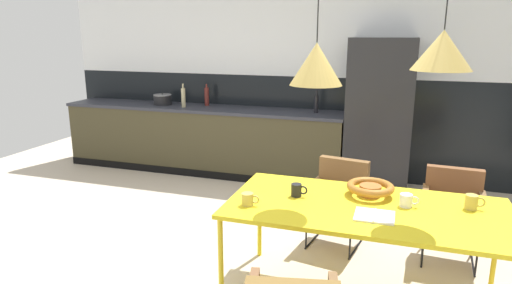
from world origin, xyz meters
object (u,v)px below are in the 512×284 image
Objects in this scene: armchair_corner_seat at (339,192)px; armchair_by_stool at (453,202)px; bottle_oil_tall at (316,104)px; dining_table at (367,212)px; pendant_lamp_over_table_near at (316,64)px; mug_wide_latte at (248,199)px; cooking_pot at (163,99)px; bottle_wine_green at (207,96)px; bottle_vinegar_dark at (183,97)px; open_book at (374,216)px; fruit_bowl at (370,188)px; refrigerator_column at (379,116)px; mug_tall_blue at (297,190)px; mug_glass_clear at (472,202)px; mug_short_terracotta at (407,200)px; pendant_lamp_over_table_far at (442,50)px.

armchair_by_stool is (0.95, 0.01, 0.02)m from armchair_corner_seat.
bottle_oil_tall is at bearing -44.57° from armchair_by_stool.
dining_table is 1.79× the size of pendant_lamp_over_table_near.
cooking_pot is at bearing 129.02° from mug_wide_latte.
bottle_wine_green is (-2.39, 2.65, 0.34)m from dining_table.
bottle_vinegar_dark is (-3.27, 1.50, 0.53)m from armchair_by_stool.
dining_table is 7.58× the size of open_book.
fruit_bowl is 3.43m from bottle_vinegar_dark.
bottle_wine_green reaches higher than bottle_oil_tall.
armchair_corner_seat is 6.17× the size of mug_wide_latte.
refrigerator_column is 6.58× the size of bottle_oil_tall.
mug_wide_latte is 0.45× the size of bottle_oil_tall.
mug_tall_blue is at bearing -54.11° from bottle_wine_green.
pendant_lamp_over_table_near is at bearing -79.89° from bottle_oil_tall.
mug_tall_blue reaches higher than armchair_corner_seat.
mug_glass_clear is at bearing -34.21° from bottle_vinegar_dark.
pendant_lamp_over_table_far reaches higher than mug_short_terracotta.
mug_wide_latte is at bearing -88.74° from bottle_oil_tall.
bottle_wine_green is (-3.03, 1.74, 0.52)m from armchair_by_stool.
dining_table is at bearing -47.94° from bottle_wine_green.
bottle_oil_tall is at bearing 113.71° from mug_short_terracotta.
pendant_lamp_over_table_near is (-0.32, -2.52, 0.77)m from refrigerator_column.
cooking_pot is at bearing 136.05° from pendant_lamp_over_table_near.
mug_wide_latte is at bearing -50.98° from cooking_pot.
pendant_lamp_over_table_far reaches higher than refrigerator_column.
cooking_pot is at bearing 143.14° from mug_short_terracotta.
refrigerator_column reaches higher than mug_short_terracotta.
refrigerator_column is at bearing -62.54° from armchair_by_stool.
cooking_pot is (-3.68, 2.36, 0.19)m from mug_glass_clear.
armchair_by_stool is 1.46m from mug_tall_blue.
mug_wide_latte reaches higher than dining_table.
bottle_vinegar_dark is 0.34m from bottle_wine_green.
cooking_pot reaches higher than dining_table.
refrigerator_column is at bearing -3.41° from bottle_wine_green.
bottle_vinegar_dark is 1.07× the size of bottle_wine_green.
fruit_bowl is 1.36× the size of open_book.
bottle_vinegar_dark is 1.79m from bottle_oil_tall.
mug_wide_latte reaches higher than armchair_by_stool.
armchair_by_stool is at bearing 41.82° from pendant_lamp_over_table_near.
mug_tall_blue is at bearing 44.37° from mug_wide_latte.
open_book reaches higher than dining_table.
bottle_wine_green is (-1.55, 0.08, 0.01)m from bottle_oil_tall.
refrigerator_column is 5.43× the size of fruit_bowl.
mug_wide_latte is at bearing 42.22° from armchair_by_stool.
open_book is 2.88m from bottle_oil_tall.
refrigerator_column is 2.29m from fruit_bowl.
mug_glass_clear is 0.46× the size of bottle_oil_tall.
dining_table is at bearing -162.63° from mug_short_terracotta.
cooking_pot reaches higher than fruit_bowl.
cooking_pot is (-3.07, 2.69, 0.23)m from open_book.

